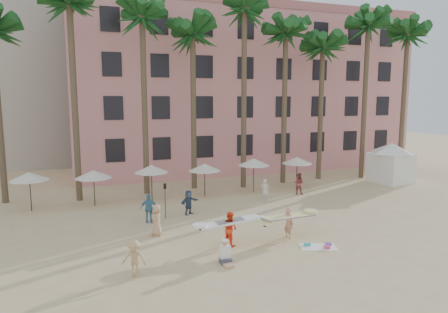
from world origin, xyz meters
TOP-DOWN VIEW (x-y plane):
  - ground at (0.00, 0.00)m, footprint 120.00×120.00m
  - pink_hotel at (7.00, 26.00)m, footprint 35.00×14.00m
  - palm_row at (0.51, 15.00)m, footprint 44.40×5.40m
  - umbrella_row at (-3.00, 12.50)m, footprint 22.50×2.70m
  - cabana at (16.10, 11.95)m, footprint 5.18×5.18m
  - beach_towel at (1.34, 0.51)m, footprint 2.04×1.57m
  - carrier_yellow at (0.55, 2.23)m, footprint 3.53×1.71m
  - carrier_white at (-2.77, 2.31)m, footprint 3.24×1.03m
  - beachgoers at (-2.86, 6.56)m, footprint 15.04×11.56m
  - paddle at (-4.96, 7.89)m, footprint 0.18×0.04m
  - seated_man at (-3.78, 0.15)m, footprint 0.48×0.84m

SIDE VIEW (x-z plane):
  - ground at x=0.00m, z-range 0.00..0.00m
  - beach_towel at x=1.34m, z-range -0.04..0.10m
  - seated_man at x=-3.78m, z-range -0.17..0.92m
  - beachgoers at x=-2.86m, z-range -0.05..1.73m
  - carrier_white at x=-2.77m, z-range 0.07..1.81m
  - carrier_yellow at x=0.55m, z-range 0.13..1.81m
  - paddle at x=-4.96m, z-range 0.30..2.52m
  - cabana at x=16.10m, z-range 0.32..3.82m
  - umbrella_row at x=-3.00m, z-range 0.97..3.69m
  - pink_hotel at x=7.00m, z-range 0.00..16.00m
  - palm_row at x=0.51m, z-range 4.82..21.12m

